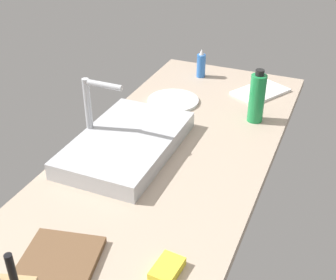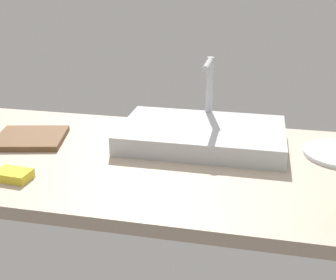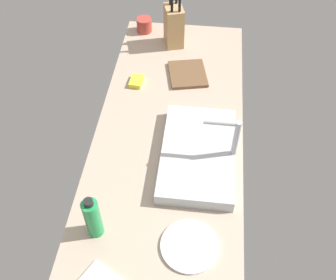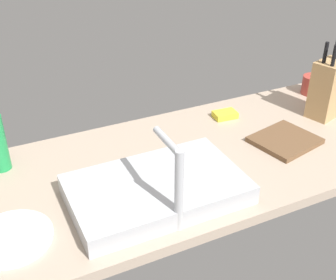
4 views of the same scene
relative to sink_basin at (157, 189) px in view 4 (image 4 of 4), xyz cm
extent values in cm
cube|color=tan|center=(-6.68, -14.05, -4.73)|extent=(186.67, 67.23, 3.50)
cube|color=#B7BABF|center=(0.00, 0.00, 0.00)|extent=(50.45, 30.98, 5.95)
cylinder|color=#B7BABF|center=(0.17, 14.56, 9.30)|extent=(2.40, 2.40, 24.56)
cylinder|color=#B7BABF|center=(0.17, 7.73, 20.59)|extent=(2.00, 13.66, 2.00)
cylinder|color=#B7BABF|center=(3.67, 14.56, -0.98)|extent=(1.60, 1.60, 4.00)
cube|color=tan|center=(-80.73, -18.95, 8.27)|extent=(14.48, 12.49, 22.48)
cylinder|color=black|center=(-83.56, -21.20, 23.42)|extent=(1.75, 1.75, 7.82)
cylinder|color=black|center=(-76.96, -19.72, 23.42)|extent=(1.75, 1.75, 7.82)
cylinder|color=black|center=(-77.40, -15.81, 23.42)|extent=(1.75, 1.75, 7.82)
cube|color=brown|center=(-54.08, -8.82, -2.08)|extent=(24.72, 22.75, 1.80)
cylinder|color=white|center=(41.29, -0.26, -2.38)|extent=(21.40, 21.40, 1.20)
cylinder|color=#B23D33|center=(-90.97, -37.18, 1.05)|extent=(8.75, 8.75, 8.05)
cube|color=yellow|center=(-45.10, -34.36, -1.78)|extent=(9.46, 6.72, 2.40)
camera|label=1|loc=(-114.70, -64.16, 81.13)|focal=47.64mm
camera|label=2|loc=(15.69, -125.27, 49.59)|focal=46.21mm
camera|label=3|loc=(106.60, -0.69, 133.32)|focal=42.61mm
camera|label=4|loc=(41.34, 93.76, 77.86)|focal=46.90mm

